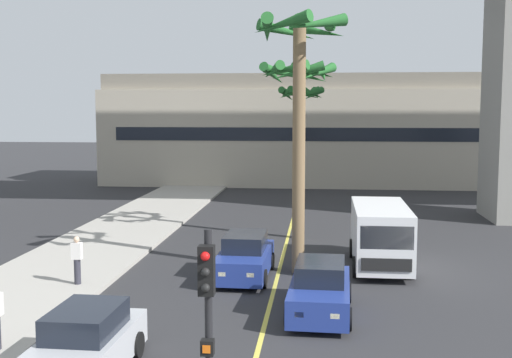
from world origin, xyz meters
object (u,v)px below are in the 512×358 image
car_queue_front (320,290)px  palm_tree_far_median (301,103)px  delivery_van (380,234)px  palm_tree_near_median (297,89)px  palm_tree_mid_median (300,78)px  car_queue_second (85,346)px  pedestrian_far_along (77,259)px  car_queue_third (245,258)px  traffic_light_median_near (208,326)px

car_queue_front → palm_tree_far_median: 24.29m
delivery_van → palm_tree_far_median: bearing=101.5°
palm_tree_near_median → palm_tree_mid_median: bearing=-87.0°
palm_tree_mid_median → car_queue_second: bearing=-114.2°
car_queue_front → car_queue_second: 7.26m
palm_tree_mid_median → pedestrian_far_along: (-7.29, -2.85, -6.10)m
palm_tree_near_median → car_queue_third: bearing=-101.8°
car_queue_third → traffic_light_median_near: bearing=-85.7°
palm_tree_near_median → palm_tree_far_median: 12.32m
pedestrian_far_along → palm_tree_far_median: bearing=72.7°
palm_tree_near_median → traffic_light_median_near: bearing=-91.6°
car_queue_front → delivery_van: 6.32m
car_queue_third → delivery_van: (4.93, 1.94, 0.57)m
delivery_van → car_queue_second: bearing=-124.4°
car_queue_third → palm_tree_mid_median: (1.87, 0.87, 6.37)m
car_queue_third → delivery_van: 5.33m
car_queue_second → traffic_light_median_near: bearing=-49.4°
palm_tree_mid_median → palm_tree_far_median: size_ratio=1.25×
car_queue_front → traffic_light_median_near: bearing=-100.5°
car_queue_second → palm_tree_far_median: bearing=82.3°
palm_tree_far_median → car_queue_second: bearing=-97.7°
traffic_light_median_near → car_queue_front: bearing=79.5°
palm_tree_near_median → palm_tree_far_median: bearing=91.0°
delivery_van → palm_tree_far_median: 18.77m
car_queue_front → palm_tree_mid_median: 8.02m
delivery_van → traffic_light_median_near: size_ratio=1.25×
car_queue_second → traffic_light_median_near: traffic_light_median_near is taller
car_queue_third → palm_tree_mid_median: palm_tree_mid_median is taller
car_queue_second → car_queue_third: same height
palm_tree_mid_median → pedestrian_far_along: palm_tree_mid_median is taller
traffic_light_median_near → palm_tree_far_median: size_ratio=0.56×
car_queue_front → traffic_light_median_near: (-1.70, -9.16, 1.99)m
traffic_light_median_near → palm_tree_near_median: bearing=88.4°
pedestrian_far_along → palm_tree_mid_median: bearing=21.4°
palm_tree_far_median → pedestrian_far_along: palm_tree_far_median is taller
delivery_van → palm_tree_mid_median: palm_tree_mid_median is taller
car_queue_second → palm_tree_near_median: bearing=75.9°
traffic_light_median_near → pedestrian_far_along: size_ratio=2.59×
car_queue_front → palm_tree_near_median: 12.92m
car_queue_second → palm_tree_near_median: 17.92m
car_queue_front → car_queue_second: bearing=-136.1°
delivery_van → pedestrian_far_along: 11.07m
car_queue_front → traffic_light_median_near: traffic_light_median_near is taller
palm_tree_near_median → car_queue_second: bearing=-104.1°
palm_tree_mid_median → car_queue_front: bearing=-80.5°
car_queue_third → palm_tree_near_median: bearing=78.2°
traffic_light_median_near → pedestrian_far_along: traffic_light_median_near is taller
car_queue_front → delivery_van: bearing=69.1°
palm_tree_near_median → pedestrian_far_along: 13.05m
palm_tree_mid_median → palm_tree_far_median: bearing=91.7°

